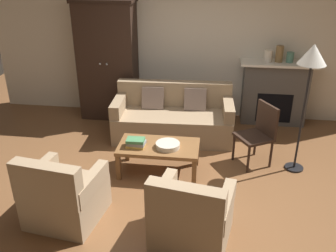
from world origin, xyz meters
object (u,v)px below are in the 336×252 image
Objects in this scene: armchair_near_right at (191,218)px; fruit_bowl at (168,145)px; mantel_vase_jade at (290,57)px; side_chair_wooden at (259,131)px; couch at (173,118)px; coffee_table at (159,149)px; fireplace at (274,92)px; floor_lamp at (312,63)px; armoire at (108,60)px; book_stack at (136,143)px; mantel_vase_bronze at (279,54)px; armchair_near_left at (64,196)px; mantel_vase_cream at (268,56)px.

fruit_bowl is at bearing 107.83° from armchair_near_right.
side_chair_wooden is (-0.56, -1.46, -0.69)m from mantel_vase_jade.
couch is 1.78× the size of coffee_table.
fireplace is 1.87m from floor_lamp.
armoire reaches higher than couch.
book_stack is (-0.30, -0.08, 0.11)m from coffee_table.
book_stack is at bearing -169.45° from floor_lamp.
mantel_vase_bronze is 0.31× the size of armchair_near_left.
mantel_vase_cream is (1.58, 1.91, 0.85)m from coffee_table.
mantel_vase_cream reaches higher than armchair_near_left.
mantel_vase_bronze is at bearing 24.33° from couch.
mantel_vase_cream is at bearing 82.18° from side_chair_wooden.
mantel_vase_cream reaches higher than side_chair_wooden.
fireplace reaches higher than armchair_near_left.
mantel_vase_jade reaches higher than armchair_near_right.
armoire reaches higher than coffee_table.
fireplace is 1.43× the size of armchair_near_left.
floor_lamp reaches higher than couch.
floor_lamp reaches higher than mantel_vase_cream.
side_chair_wooden is at bearing 168.49° from floor_lamp.
fireplace is 6.33× the size of mantel_vase_cream.
armchair_near_right is (-1.21, -3.27, -0.25)m from fireplace.
armoire reaches higher than fireplace.
mantel_vase_cream is at bearing 50.37° from coffee_table.
armchair_near_right is (1.74, -3.19, -0.74)m from armoire.
fruit_bowl is at bearing -55.01° from armoire.
mantel_vase_jade is (1.81, 1.95, 0.75)m from fruit_bowl.
coffee_table is 0.17m from fruit_bowl.
mantel_vase_bronze is at bearing 69.59° from armchair_near_right.
coffee_table is 2.74m from mantel_vase_bronze.
floor_lamp reaches higher than armchair_near_left.
fireplace is 4.88× the size of book_stack.
couch is at bearing 86.73° from coffee_table.
mantel_vase_cream is 0.36m from mantel_vase_jade.
side_chair_wooden is (-0.38, -1.46, -0.75)m from mantel_vase_bronze.
armoire is at bearing -178.83° from mantel_vase_bronze.
coffee_table is at bearing -93.27° from couch.
floor_lamp is (0.53, -0.11, 1.04)m from side_chair_wooden.
fruit_bowl is 0.37× the size of armchair_near_left.
fireplace is 2.87m from book_stack.
book_stack is 1.53m from armchair_near_right.
armoire is 8.18× the size of book_stack.
side_chair_wooden reaches higher than armchair_near_right.
couch is at bearing 156.35° from floor_lamp.
armchair_near_right is (-1.39, -3.25, -0.89)m from mantel_vase_jade.
floor_lamp reaches higher than armchair_near_right.
couch is at bearing 101.03° from armchair_near_right.
fireplace is 0.68m from mantel_vase_cream.
side_chair_wooden is at bearing -28.01° from couch.
mantel_vase_jade is (1.94, 1.91, 0.84)m from coffee_table.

